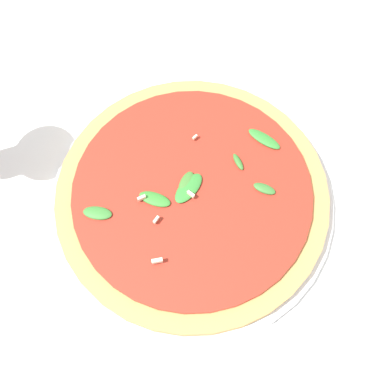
% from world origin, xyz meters
% --- Properties ---
extents(ground_plane, '(6.00, 6.00, 0.00)m').
position_xyz_m(ground_plane, '(0.00, 0.00, 0.00)').
color(ground_plane, white).
extents(pizza_arugula_main, '(0.36, 0.36, 0.05)m').
position_xyz_m(pizza_arugula_main, '(0.02, -0.02, 0.02)').
color(pizza_arugula_main, white).
rests_on(pizza_arugula_main, ground_plane).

